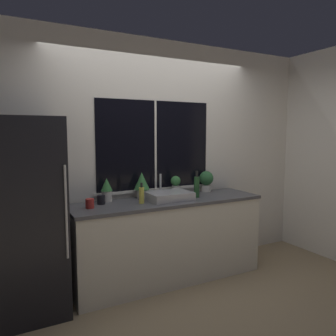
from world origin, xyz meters
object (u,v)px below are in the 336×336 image
Objects in this scene: potted_plant_center_left at (142,183)px; mug_red at (90,203)px; soap_bottle at (142,195)px; potted_plant_center_right at (176,184)px; bottle_tall at (197,186)px; sink at (169,196)px; mug_black at (101,200)px; potted_plant_far_left at (107,189)px; refrigerator at (19,218)px; potted_plant_far_right at (206,180)px.

potted_plant_center_left is 3.15× the size of mug_red.
mug_red is at bearing 175.94° from soap_bottle.
bottle_tall reaches higher than potted_plant_center_right.
soap_bottle is at bearing -155.14° from potted_plant_center_right.
sink reaches higher than soap_bottle.
potted_plant_center_left is 0.52m from mug_black.
refrigerator is at bearing -164.80° from potted_plant_far_left.
refrigerator is 1.50m from sink.
refrigerator is 2.17m from potted_plant_far_right.
bottle_tall reaches higher than potted_plant_far_right.
mug_red is at bearing 178.87° from sink.
bottle_tall is at bearing -140.62° from potted_plant_far_right.
refrigerator is 1.86m from bottle_tall.
refrigerator reaches higher than potted_plant_center_right.
potted_plant_far_right is (1.28, -0.00, 0.01)m from potted_plant_far_left.
potted_plant_far_right is at bearing 8.10° from mug_red.
potted_plant_center_right reaches higher than soap_bottle.
mug_red is at bearing -161.47° from potted_plant_center_left.
sink is 5.10× the size of mug_black.
potted_plant_center_left is at bearing 10.71° from mug_black.
bottle_tall is at bearing -1.45° from mug_red.
bottle_tall reaches higher than potted_plant_center_left.
refrigerator is 7.03× the size of potted_plant_far_left.
soap_bottle is (1.17, -0.02, 0.11)m from refrigerator.
mug_red is at bearing -140.39° from mug_black.
mug_black is at bearing -176.07° from potted_plant_far_right.
refrigerator is 1.17m from soap_bottle.
potted_plant_center_left reaches higher than soap_bottle.
potted_plant_far_left is (-0.62, 0.23, 0.09)m from sink.
sink is at bearing -11.00° from mug_black.
mug_black is at bearing 169.00° from sink.
potted_plant_far_right is 1.02m from soap_bottle.
soap_bottle is (-0.98, -0.25, -0.06)m from potted_plant_far_right.
sink is 0.36m from bottle_tall.
mug_black is (-0.93, -0.09, -0.08)m from potted_plant_center_right.
potted_plant_center_right is (0.84, -0.00, -0.01)m from potted_plant_far_left.
potted_plant_far_right is 0.85× the size of bottle_tall.
mug_black is (-0.38, 0.16, -0.04)m from soap_bottle.
soap_bottle is 0.53m from mug_red.
refrigerator is at bearing -172.10° from potted_plant_center_right.
potted_plant_center_left is (1.28, 0.24, 0.19)m from refrigerator.
soap_bottle is at bearing -176.38° from sink.
potted_plant_center_right is 2.42× the size of mug_red.
mug_black is (-1.07, 0.15, -0.08)m from bottle_tall.
soap_bottle is (-0.11, -0.25, -0.08)m from potted_plant_center_left.
refrigerator is at bearing 179.25° from soap_bottle.
bottle_tall is at bearing -61.10° from potted_plant_center_right.
bottle_tall is at bearing -0.25° from refrigerator.
sink reaches higher than potted_plant_far_right.
potted_plant_center_left is 1.30× the size of potted_plant_center_right.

